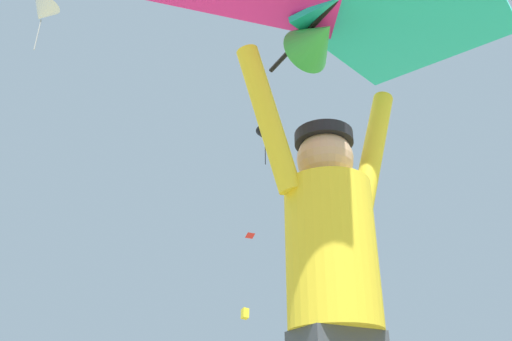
% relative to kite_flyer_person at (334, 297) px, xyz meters
% --- Properties ---
extents(kite_flyer_person, '(0.80, 0.42, 1.92)m').
position_rel_kite_flyer_person_xyz_m(kite_flyer_person, '(0.00, 0.00, 0.00)').
color(kite_flyer_person, '#424751').
rests_on(kite_flyer_person, ground).
extents(distant_kite_black_mid_right, '(1.09, 1.25, 2.27)m').
position_rel_kite_flyer_person_xyz_m(distant_kite_black_mid_right, '(5.55, 22.30, 14.00)').
color(distant_kite_black_mid_right, black).
extents(distant_kite_white_low_right, '(1.50, 1.36, 2.46)m').
position_rel_kite_flyer_person_xyz_m(distant_kite_white_low_right, '(-5.22, 15.93, 14.63)').
color(distant_kite_white_low_right, white).
extents(distant_kite_yellow_overhead_distant, '(0.57, 0.64, 0.79)m').
position_rel_kite_flyer_person_xyz_m(distant_kite_yellow_overhead_distant, '(7.15, 34.35, 6.92)').
color(distant_kite_yellow_overhead_distant, yellow).
extents(distant_kite_red_low_left, '(0.83, 0.78, 0.38)m').
position_rel_kite_flyer_person_xyz_m(distant_kite_red_low_left, '(7.38, 33.96, 12.45)').
color(distant_kite_red_low_left, red).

